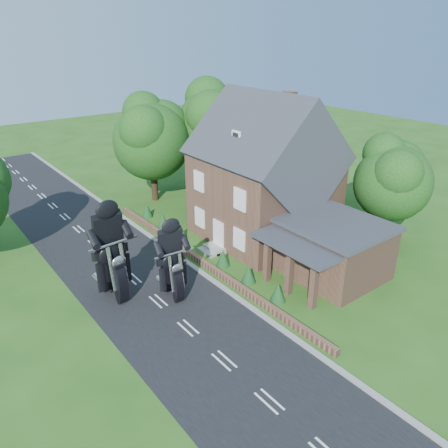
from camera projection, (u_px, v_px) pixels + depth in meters
ground at (188, 328)px, 22.05m from camera, size 120.00×120.00×0.00m
road at (188, 328)px, 22.05m from camera, size 7.00×80.00×0.02m
kerb at (243, 302)px, 24.06m from camera, size 0.30×80.00×0.12m
garden_wall at (201, 261)px, 27.97m from camera, size 0.30×22.00×0.40m
house at (264, 177)px, 30.45m from camera, size 9.54×8.64×10.24m
annex at (332, 248)px, 26.24m from camera, size 7.05×5.94×3.44m
tree_annex_side at (395, 175)px, 29.74m from camera, size 5.64×5.20×7.48m
tree_house_right at (299, 145)px, 35.42m from camera, size 6.51×6.00×8.40m
tree_behind_house at (219, 121)px, 39.06m from camera, size 7.81×7.20×10.08m
tree_behind_left at (155, 134)px, 36.62m from camera, size 6.94×6.40×9.16m
shrub_a at (278, 292)px, 24.05m from camera, size 0.90×0.90×1.10m
shrub_b at (249, 274)px, 25.86m from camera, size 0.90×0.90×1.10m
shrub_c at (223, 258)px, 27.66m from camera, size 0.90×0.90×1.10m
shrub_d at (181, 231)px, 31.28m from camera, size 0.90×0.90×1.10m
shrub_e at (163, 220)px, 33.09m from camera, size 0.90×0.90×1.10m
shrub_f at (147, 210)px, 34.89m from camera, size 0.90×0.90×1.10m
motorcycle_lead at (173, 285)px, 24.38m from camera, size 0.53×1.59×1.45m
motorcycle_follow at (114, 283)px, 24.29m from camera, size 0.59×1.92×1.76m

